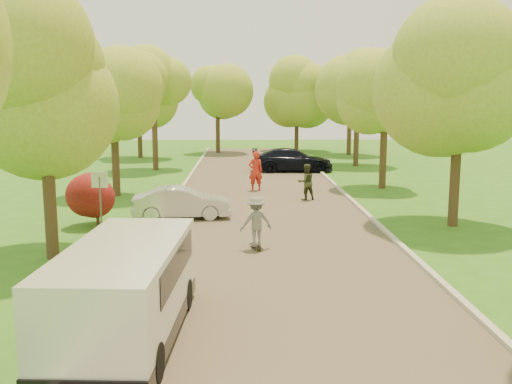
{
  "coord_description": "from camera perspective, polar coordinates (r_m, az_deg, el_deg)",
  "views": [
    {
      "loc": [
        -0.96,
        -15.32,
        4.62
      ],
      "look_at": [
        -0.44,
        4.95,
        1.3
      ],
      "focal_mm": 40.0,
      "sensor_mm": 36.0,
      "label": 1
    }
  ],
  "objects": [
    {
      "name": "curb_left",
      "position": [
        23.96,
        -8.85,
        -1.78
      ],
      "size": [
        0.18,
        60.0,
        0.12
      ],
      "primitive_type": "cube",
      "color": "#B2AD9E",
      "rests_on": "ground"
    },
    {
      "name": "person_striped",
      "position": [
        28.86,
        -0.05,
        2.11
      ],
      "size": [
        0.83,
        0.64,
        2.02
      ],
      "primitive_type": "imported",
      "rotation": [
        0.0,
        0.0,
        3.38
      ],
      "color": "red",
      "rests_on": "ground"
    },
    {
      "name": "ground",
      "position": [
        16.03,
        2.05,
        -7.45
      ],
      "size": [
        100.0,
        100.0,
        0.0
      ],
      "primitive_type": "plane",
      "color": "#2E6718",
      "rests_on": "ground"
    },
    {
      "name": "tree_bg_c",
      "position": [
        49.36,
        -3.63,
        9.74
      ],
      "size": [
        4.92,
        4.8,
        7.33
      ],
      "color": "#382619",
      "rests_on": "ground"
    },
    {
      "name": "tree_l_far",
      "position": [
        37.73,
        -9.89,
        10.45
      ],
      "size": [
        4.92,
        4.8,
        7.79
      ],
      "color": "#382619",
      "rests_on": "ground"
    },
    {
      "name": "tree_l_midb",
      "position": [
        27.94,
        -13.72,
        8.96
      ],
      "size": [
        4.3,
        4.2,
        6.62
      ],
      "color": "#382619",
      "rests_on": "ground"
    },
    {
      "name": "person_olive",
      "position": [
        26.29,
        5.02,
        1.0
      ],
      "size": [
        0.98,
        0.87,
        1.68
      ],
      "primitive_type": "imported",
      "rotation": [
        0.0,
        0.0,
        3.47
      ],
      "color": "#313821",
      "rests_on": "ground"
    },
    {
      "name": "tree_bg_d",
      "position": [
        51.59,
        4.38,
        10.04
      ],
      "size": [
        5.12,
        5.0,
        7.72
      ],
      "color": "#382619",
      "rests_on": "ground"
    },
    {
      "name": "tree_l_mida",
      "position": [
        17.18,
        -19.91,
        10.6
      ],
      "size": [
        4.71,
        4.6,
        7.39
      ],
      "color": "#382619",
      "rests_on": "ground"
    },
    {
      "name": "street_sign",
      "position": [
        20.15,
        -15.34,
        0.25
      ],
      "size": [
        0.55,
        0.06,
        2.17
      ],
      "color": "#59595E",
      "rests_on": "ground"
    },
    {
      "name": "skateboarder",
      "position": [
        17.59,
        0.01,
        -2.97
      ],
      "size": [
        1.12,
        0.82,
        1.56
      ],
      "primitive_type": "imported",
      "rotation": [
        0.0,
        0.0,
        3.41
      ],
      "color": "slate",
      "rests_on": "longboard"
    },
    {
      "name": "dark_sedan",
      "position": [
        36.67,
        3.66,
        3.22
      ],
      "size": [
        5.2,
        2.2,
        1.5
      ],
      "primitive_type": "imported",
      "rotation": [
        0.0,
        0.0,
        1.55
      ],
      "color": "black",
      "rests_on": "ground"
    },
    {
      "name": "curb_right",
      "position": [
        24.29,
        10.48,
        -1.68
      ],
      "size": [
        0.18,
        60.0,
        0.12
      ],
      "primitive_type": "cube",
      "color": "#B2AD9E",
      "rests_on": "ground"
    },
    {
      "name": "silver_sedan",
      "position": [
        22.36,
        -7.45,
        -1.08
      ],
      "size": [
        3.88,
        1.65,
        1.24
      ],
      "primitive_type": "imported",
      "rotation": [
        0.0,
        0.0,
        1.66
      ],
      "color": "#BBBCC0",
      "rests_on": "ground"
    },
    {
      "name": "tree_r_mida",
      "position": [
        21.85,
        20.36,
        11.14
      ],
      "size": [
        5.13,
        5.0,
        7.95
      ],
      "color": "#382619",
      "rests_on": "ground"
    },
    {
      "name": "minivan",
      "position": [
        11.36,
        -12.93,
        -9.53
      ],
      "size": [
        2.27,
        5.18,
        1.89
      ],
      "rotation": [
        0.0,
        0.0,
        -0.06
      ],
      "color": "silver",
      "rests_on": "ground"
    },
    {
      "name": "tree_r_midb",
      "position": [
        30.28,
        13.17,
        9.55
      ],
      "size": [
        4.51,
        4.4,
        7.01
      ],
      "color": "#382619",
      "rests_on": "ground"
    },
    {
      "name": "tree_bg_b",
      "position": [
        48.21,
        9.68,
        10.25
      ],
      "size": [
        5.12,
        5.0,
        7.95
      ],
      "color": "#382619",
      "rests_on": "ground"
    },
    {
      "name": "road",
      "position": [
        23.79,
        0.88,
        -1.89
      ],
      "size": [
        8.0,
        60.0,
        0.01
      ],
      "primitive_type": "cube",
      "color": "#4C4438",
      "rests_on": "ground"
    },
    {
      "name": "tree_r_far",
      "position": [
        40.19,
        10.49,
        10.87
      ],
      "size": [
        5.33,
        5.2,
        8.34
      ],
      "color": "#382619",
      "rests_on": "ground"
    },
    {
      "name": "longboard",
      "position": [
        17.78,
        0.01,
        -5.47
      ],
      "size": [
        0.42,
        0.83,
        0.09
      ],
      "rotation": [
        0.0,
        0.0,
        3.41
      ],
      "color": "black",
      "rests_on": "ground"
    },
    {
      "name": "red_shrub",
      "position": [
        21.78,
        -15.63,
        -0.35
      ],
      "size": [
        1.7,
        1.7,
        1.95
      ],
      "color": "#382619",
      "rests_on": "ground"
    },
    {
      "name": "tree_bg_a",
      "position": [
        46.0,
        -11.42,
        9.98
      ],
      "size": [
        5.12,
        5.0,
        7.72
      ],
      "color": "#382619",
      "rests_on": "ground"
    }
  ]
}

